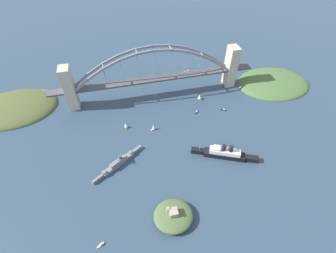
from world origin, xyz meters
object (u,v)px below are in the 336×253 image
ocean_liner (225,154)px  seaplane_second_in_formation (187,72)px  small_boat_1 (126,125)px  small_boat_2 (154,127)px  small_boat_5 (200,97)px  channel_marker_buoy (193,104)px  harbor_arch_bridge (155,76)px  small_boat_0 (101,245)px  fort_island_mid_harbor (173,216)px  seaplane_taxiing_near_bridge (163,75)px  small_boat_3 (223,110)px  small_boat_4 (197,112)px  naval_cruiser (118,163)px

ocean_liner → seaplane_second_in_formation: 183.93m
small_boat_1 → small_boat_2: size_ratio=1.01×
small_boat_5 → channel_marker_buoy: bearing=35.7°
ocean_liner → seaplane_second_in_formation: bearing=-93.0°
harbor_arch_bridge → seaplane_second_in_formation: (-64.05, -46.05, -30.97)m
small_boat_0 → fort_island_mid_harbor: bearing=-172.6°
seaplane_taxiing_near_bridge → fort_island_mid_harbor: bearing=79.3°
small_boat_5 → small_boat_3: bearing=127.1°
fort_island_mid_harbor → small_boat_1: size_ratio=4.25×
seaplane_taxiing_near_bridge → small_boat_4: size_ratio=1.30×
harbor_arch_bridge → channel_marker_buoy: size_ratio=108.70×
ocean_liner → small_boat_3: size_ratio=9.95×
seaplane_taxiing_near_bridge → small_boat_1: (75.10, 106.99, 2.20)m
naval_cruiser → small_boat_2: 68.88m
seaplane_taxiing_near_bridge → channel_marker_buoy: seaplane_taxiing_near_bridge is taller
seaplane_taxiing_near_bridge → small_boat_1: 130.74m
seaplane_second_in_formation → channel_marker_buoy: bearing=79.3°
ocean_liner → naval_cruiser: bearing=-8.3°
harbor_arch_bridge → seaplane_second_in_formation: 84.75m
naval_cruiser → channel_marker_buoy: 143.46m
seaplane_taxiing_near_bridge → small_boat_0: 276.85m
fort_island_mid_harbor → naval_cruiser: bearing=-59.8°
small_boat_1 → small_boat_3: small_boat_1 is taller
harbor_arch_bridge → seaplane_taxiing_near_bridge: 59.79m
ocean_liner → small_boat_0: ocean_liner is taller
harbor_arch_bridge → fort_island_mid_harbor: size_ratio=7.82×
seaplane_taxiing_near_bridge → channel_marker_buoy: 86.12m
small_boat_2 → small_boat_0: bearing=60.5°
fort_island_mid_harbor → seaplane_taxiing_near_bridge: bearing=-100.7°
naval_cruiser → small_boat_3: 166.41m
fort_island_mid_harbor → seaplane_taxiing_near_bridge: size_ratio=3.66×
small_boat_5 → seaplane_second_in_formation: bearing=-91.5°
naval_cruiser → small_boat_5: 160.21m
small_boat_5 → seaplane_taxiing_near_bridge: bearing=-61.4°
small_boat_1 → seaplane_taxiing_near_bridge: bearing=-125.1°
small_boat_2 → small_boat_3: size_ratio=1.20×
ocean_liner → small_boat_4: bearing=-85.6°
fort_island_mid_harbor → small_boat_3: bearing=-128.7°
small_boat_2 → small_boat_3: 105.44m
channel_marker_buoy → seaplane_second_in_formation: bearing=-100.7°
ocean_liner → fort_island_mid_harbor: (77.81, 59.14, -0.38)m
fort_island_mid_harbor → small_boat_2: size_ratio=4.31×
harbor_arch_bridge → ocean_liner: 150.54m
small_boat_4 → small_boat_1: bearing=3.9°
small_boat_4 → small_boat_5: small_boat_5 is taller
small_boat_3 → channel_marker_buoy: (38.30, -22.86, 0.35)m
small_boat_1 → small_boat_4: small_boat_1 is taller
ocean_liner → small_boat_4: ocean_liner is taller
naval_cruiser → small_boat_1: naval_cruiser is taller
seaplane_second_in_formation → channel_marker_buoy: 83.83m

